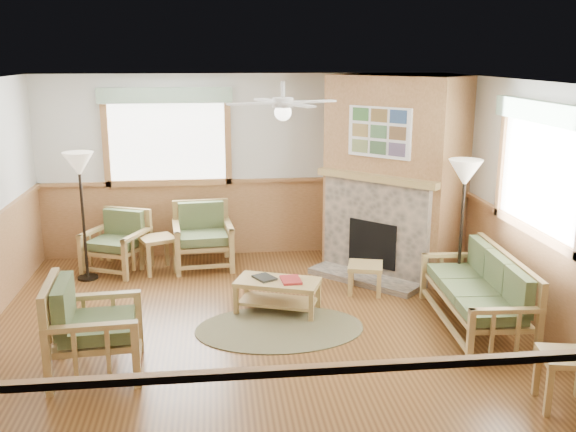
{
  "coord_description": "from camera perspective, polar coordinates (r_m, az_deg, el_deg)",
  "views": [
    {
      "loc": [
        -0.43,
        -6.45,
        2.99
      ],
      "look_at": [
        0.4,
        0.7,
        1.15
      ],
      "focal_mm": 40.0,
      "sensor_mm": 36.0,
      "label": 1
    }
  ],
  "objects": [
    {
      "name": "armchair_back_left",
      "position": [
        9.27,
        -15.05,
        -2.26
      ],
      "size": [
        0.99,
        0.99,
        0.84
      ],
      "primitive_type": null,
      "rotation": [
        0.0,
        0.0,
        -0.42
      ],
      "color": "#A4864C",
      "rests_on": "floor"
    },
    {
      "name": "braided_rug",
      "position": [
        7.25,
        -0.74,
        -9.95
      ],
      "size": [
        2.28,
        2.28,
        0.01
      ],
      "primitive_type": "cylinder",
      "rotation": [
        0.0,
        0.0,
        -0.24
      ],
      "color": "brown",
      "rests_on": "floor"
    },
    {
      "name": "wall_back",
      "position": [
        9.6,
        -3.96,
        4.47
      ],
      "size": [
        6.0,
        0.02,
        2.7
      ],
      "primitive_type": "cube",
      "color": "silver",
      "rests_on": "floor"
    },
    {
      "name": "floor_lamp_right",
      "position": [
        8.05,
        15.15,
        -1.31
      ],
      "size": [
        0.45,
        0.45,
        1.77
      ],
      "primitive_type": null,
      "rotation": [
        0.0,
        0.0,
        -0.11
      ],
      "color": "black",
      "rests_on": "floor"
    },
    {
      "name": "fireplace",
      "position": [
        9.0,
        9.51,
        3.64
      ],
      "size": [
        3.11,
        3.11,
        2.7
      ],
      "primitive_type": null,
      "rotation": [
        0.0,
        0.0,
        -0.79
      ],
      "color": "#9C6B3F",
      "rests_on": "floor"
    },
    {
      "name": "end_table_chairs",
      "position": [
        9.16,
        -11.49,
        -3.35
      ],
      "size": [
        0.58,
        0.57,
        0.5
      ],
      "primitive_type": null,
      "rotation": [
        0.0,
        0.0,
        0.4
      ],
      "color": "#A4864C",
      "rests_on": "floor"
    },
    {
      "name": "wainscot",
      "position": [
        6.91,
        -2.65,
        -6.36
      ],
      "size": [
        6.0,
        6.0,
        1.1
      ],
      "primitive_type": null,
      "color": "#9C6B3F",
      "rests_on": "floor"
    },
    {
      "name": "book_red",
      "position": [
        7.54,
        0.25,
        -5.6
      ],
      "size": [
        0.24,
        0.31,
        0.03
      ],
      "primitive_type": "cube",
      "rotation": [
        0.0,
        0.0,
        0.07
      ],
      "color": "maroon",
      "rests_on": "coffee_table"
    },
    {
      "name": "book_dark",
      "position": [
        7.62,
        -2.1,
        -5.41
      ],
      "size": [
        0.3,
        0.33,
        0.03
      ],
      "primitive_type": "cube",
      "rotation": [
        0.0,
        0.0,
        0.49
      ],
      "color": "black",
      "rests_on": "coffee_table"
    },
    {
      "name": "floor",
      "position": [
        7.12,
        -2.59,
        -10.54
      ],
      "size": [
        6.0,
        6.0,
        0.01
      ],
      "primitive_type": "cube",
      "color": "brown",
      "rests_on": "ground"
    },
    {
      "name": "floor_lamp_left",
      "position": [
        8.94,
        -17.76,
        -0.05
      ],
      "size": [
        0.49,
        0.49,
        1.75
      ],
      "primitive_type": null,
      "rotation": [
        0.0,
        0.0,
        0.25
      ],
      "color": "black",
      "rests_on": "floor"
    },
    {
      "name": "wall_front",
      "position": [
        3.84,
        0.42,
        -10.9
      ],
      "size": [
        6.0,
        0.02,
        2.7
      ],
      "primitive_type": "cube",
      "color": "silver",
      "rests_on": "floor"
    },
    {
      "name": "armchair_left",
      "position": [
        6.43,
        -16.77,
        -9.37
      ],
      "size": [
        0.9,
        0.9,
        0.94
      ],
      "primitive_type": null,
      "rotation": [
        0.0,
        0.0,
        1.64
      ],
      "color": "#A4864C",
      "rests_on": "floor"
    },
    {
      "name": "armchair_back_right",
      "position": [
        9.2,
        -7.57,
        -1.8
      ],
      "size": [
        0.87,
        0.87,
        0.9
      ],
      "primitive_type": null,
      "rotation": [
        0.0,
        0.0,
        0.08
      ],
      "color": "#A4864C",
      "rests_on": "floor"
    },
    {
      "name": "coffee_table",
      "position": [
        7.65,
        -0.92,
        -7.1
      ],
      "size": [
        1.08,
        0.8,
        0.39
      ],
      "primitive_type": null,
      "rotation": [
        0.0,
        0.0,
        -0.36
      ],
      "color": "#A4864C",
      "rests_on": "floor"
    },
    {
      "name": "ceiling_fan",
      "position": [
        6.79,
        -0.46,
        11.56
      ],
      "size": [
        1.59,
        1.59,
        0.36
      ],
      "primitive_type": null,
      "rotation": [
        0.0,
        0.0,
        0.35
      ],
      "color": "white",
      "rests_on": "ceiling"
    },
    {
      "name": "ceiling",
      "position": [
        6.47,
        -2.87,
        11.76
      ],
      "size": [
        6.0,
        6.0,
        0.01
      ],
      "primitive_type": "cube",
      "color": "white",
      "rests_on": "floor"
    },
    {
      "name": "footstool",
      "position": [
        8.3,
        6.86,
        -5.5
      ],
      "size": [
        0.53,
        0.53,
        0.38
      ],
      "primitive_type": null,
      "rotation": [
        0.0,
        0.0,
        -0.26
      ],
      "color": "#A4864C",
      "rests_on": "floor"
    },
    {
      "name": "window_right",
      "position": [
        7.12,
        22.14,
        9.61
      ],
      "size": [
        0.16,
        1.9,
        1.5
      ],
      "primitive_type": null,
      "color": "white",
      "rests_on": "wall_right"
    },
    {
      "name": "sofa",
      "position": [
        7.44,
        16.32,
        -6.46
      ],
      "size": [
        1.86,
        0.85,
        0.84
      ],
      "primitive_type": null,
      "rotation": [
        0.0,
        0.0,
        -1.63
      ],
      "color": "#A4864C",
      "rests_on": "floor"
    },
    {
      "name": "wall_right",
      "position": [
        7.48,
        20.85,
        0.73
      ],
      "size": [
        0.02,
        6.0,
        2.7
      ],
      "primitive_type": "cube",
      "color": "silver",
      "rests_on": "floor"
    },
    {
      "name": "window_back",
      "position": [
        9.44,
        -10.89,
        11.3
      ],
      "size": [
        1.9,
        0.16,
        1.5
      ],
      "primitive_type": null,
      "color": "white",
      "rests_on": "wall_back"
    },
    {
      "name": "end_table_sofa",
      "position": [
        6.18,
        23.4,
        -13.25
      ],
      "size": [
        0.52,
        0.5,
        0.49
      ],
      "primitive_type": null,
      "rotation": [
        0.0,
        0.0,
        -0.2
      ],
      "color": "#A4864C",
      "rests_on": "floor"
    }
  ]
}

